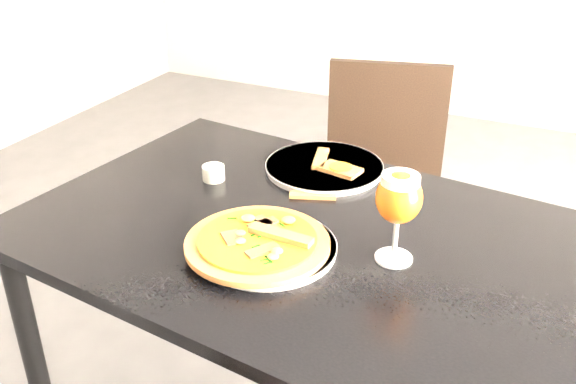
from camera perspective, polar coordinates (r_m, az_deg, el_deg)
The scene contains 9 objects.
dining_table at distance 1.42m, azimuth 1.13°, elevation -6.40°, with size 1.29×0.94×0.75m.
chair_far at distance 2.12m, azimuth 8.21°, elevation 0.12°, with size 0.49×0.49×0.88m.
plate_main at distance 1.30m, azimuth -1.89°, elevation -4.96°, with size 0.28×0.28×0.01m, color silver.
pizza at distance 1.28m, azimuth -2.69°, elevation -4.45°, with size 0.29×0.29×0.03m.
plate_second at distance 1.63m, azimuth 3.24°, elevation 2.21°, with size 0.30×0.30×0.02m, color silver.
crust_scraps at distance 1.61m, azimuth 4.09°, elevation 2.38°, with size 0.15×0.14×0.01m.
loose_crust at distance 1.50m, azimuth 2.21°, elevation -0.31°, with size 0.11×0.02×0.01m, color brown.
sauce_cup at distance 1.58m, azimuth -6.64°, elevation 1.76°, with size 0.06×0.06×0.04m.
beer_glass at distance 1.22m, azimuth 9.83°, elevation -0.57°, with size 0.09×0.09×0.19m.
Camera 1 is at (0.37, -0.93, 1.45)m, focal length 40.00 mm.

